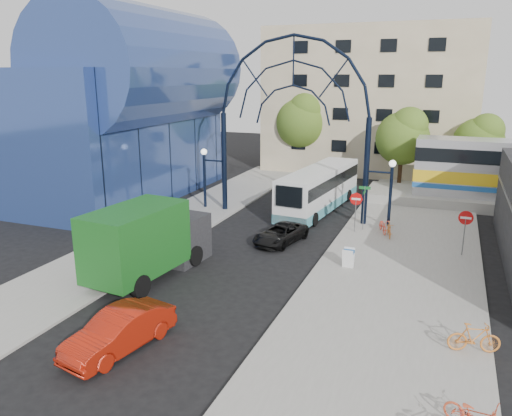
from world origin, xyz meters
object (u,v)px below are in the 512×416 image
at_px(green_truck, 149,240).
at_px(city_bus, 319,188).
at_px(bike_far_a, 476,415).
at_px(bike_far_b, 474,338).
at_px(street_name_sign, 364,199).
at_px(sandwich_board, 348,256).
at_px(tree_north_b, 303,120).
at_px(gateway_arch, 293,91).
at_px(tree_north_c, 480,140).
at_px(bike_near_b, 389,230).
at_px(stop_sign, 356,203).
at_px(black_suv, 281,234).
at_px(do_not_enter_sign, 465,222).
at_px(red_sedan, 119,331).
at_px(tree_north_a, 404,135).
at_px(bike_near_a, 383,226).

bearing_deg(green_truck, city_bus, 78.36).
relative_size(bike_far_a, bike_far_b, 0.97).
distance_m(street_name_sign, sandwich_board, 6.78).
bearing_deg(city_bus, bike_far_a, -59.16).
bearing_deg(street_name_sign, tree_north_b, 117.65).
height_order(gateway_arch, city_bus, gateway_arch).
bearing_deg(tree_north_b, sandwich_board, -68.41).
distance_m(sandwich_board, bike_far_b, 8.51).
relative_size(tree_north_b, green_truck, 1.08).
bearing_deg(tree_north_c, bike_near_b, -107.81).
relative_size(stop_sign, bike_near_b, 1.68).
distance_m(sandwich_board, black_suv, 5.24).
xyz_separation_m(tree_north_b, bike_near_b, (10.80, -18.20, -4.70)).
bearing_deg(bike_far_a, stop_sign, 41.06).
xyz_separation_m(do_not_enter_sign, tree_north_c, (1.12, 17.93, 2.30)).
relative_size(tree_north_c, red_sedan, 1.47).
xyz_separation_m(tree_north_c, bike_far_b, (-0.81, -28.26, -3.61)).
distance_m(gateway_arch, sandwich_board, 12.52).
bearing_deg(city_bus, gateway_arch, -109.48).
bearing_deg(gateway_arch, tree_north_a, 62.83).
bearing_deg(sandwich_board, tree_north_a, 88.50).
bearing_deg(bike_near_a, gateway_arch, 146.88).
xyz_separation_m(tree_north_a, bike_near_a, (0.33, -13.40, -4.05)).
height_order(stop_sign, bike_near_b, stop_sign).
distance_m(green_truck, bike_far_b, 14.83).
height_order(stop_sign, tree_north_b, tree_north_b).
bearing_deg(tree_north_a, black_suv, -106.24).
relative_size(do_not_enter_sign, bike_far_b, 1.36).
bearing_deg(bike_far_a, gateway_arch, 50.98).
xyz_separation_m(tree_north_a, black_suv, (-5.04, -17.30, -4.05)).
relative_size(sandwich_board, tree_north_c, 0.15).
bearing_deg(tree_north_b, city_bus, -68.59).
relative_size(black_suv, bike_far_b, 2.21).
relative_size(do_not_enter_sign, red_sedan, 0.56).
bearing_deg(black_suv, red_sedan, -84.04).
relative_size(stop_sign, black_suv, 0.62).
xyz_separation_m(stop_sign, green_truck, (-8.13, -10.28, -0.18)).
relative_size(sandwich_board, bike_far_a, 0.56).
height_order(tree_north_c, bike_far_b, tree_north_c).
distance_m(street_name_sign, bike_far_b, 14.38).
bearing_deg(city_bus, do_not_enter_sign, -28.85).
distance_m(tree_north_c, bike_far_a, 32.80).
height_order(tree_north_b, bike_far_b, tree_north_b).
distance_m(bike_near_a, bike_far_a, 17.84).
relative_size(do_not_enter_sign, city_bus, 0.22).
height_order(tree_north_a, tree_north_b, tree_north_b).
xyz_separation_m(stop_sign, bike_near_a, (1.65, 0.53, -1.44)).
xyz_separation_m(tree_north_b, bike_far_b, (15.19, -30.26, -4.60)).
height_order(bike_near_b, bike_far_a, bike_far_a).
bearing_deg(bike_near_a, bike_far_a, -94.70).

